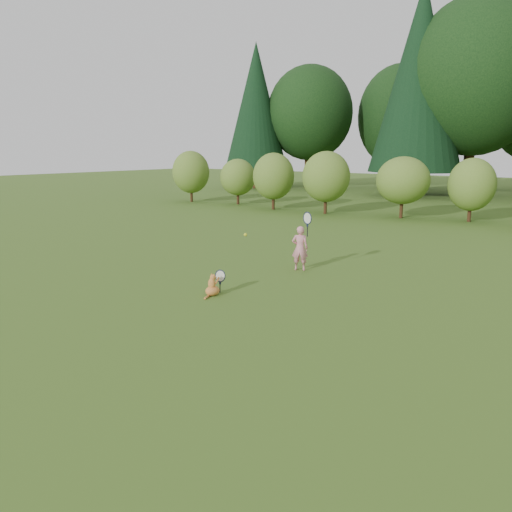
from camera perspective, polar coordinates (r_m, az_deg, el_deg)
The scene contains 6 objects.
ground at distance 9.76m, azimuth -3.76°, elevation -4.66°, with size 100.00×100.00×0.00m, color #335618.
shrub_row at distance 21.05m, azimuth 19.95°, elevation 7.51°, with size 28.00×3.00×2.80m, color #587624, non-canonical shape.
woodland_backdrop at distance 31.07m, azimuth 26.55°, elevation 19.54°, with size 48.00×10.00×15.00m, color black, non-canonical shape.
child at distance 11.78m, azimuth 5.07°, elevation 1.01°, with size 0.62×0.39×1.59m.
cat at distance 9.82m, azimuth -4.97°, elevation -3.21°, with size 0.30×0.58×0.60m.
tennis_ball at distance 11.24m, azimuth -1.22°, elevation 2.45°, with size 0.07×0.07×0.07m.
Camera 1 is at (6.08, -7.10, 2.80)m, focal length 35.00 mm.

